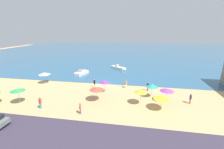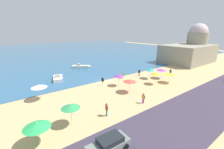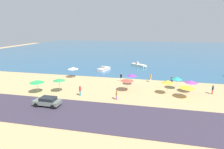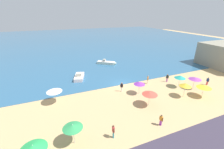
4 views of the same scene
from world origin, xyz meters
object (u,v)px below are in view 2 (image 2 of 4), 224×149
at_px(beach_umbrella_3, 71,107).
at_px(beach_umbrella_2, 130,81).
at_px(harbor_fortress, 191,49).
at_px(bather_1, 124,74).
at_px(skiff_nearshore, 58,78).
at_px(beach_umbrella_4, 37,125).
at_px(beach_umbrella_6, 150,69).
at_px(beach_umbrella_7, 156,73).
at_px(parked_car_0, 109,144).
at_px(bather_3, 139,72).
at_px(beach_umbrella_5, 169,74).
at_px(bather_5, 107,109).
at_px(bather_2, 170,72).
at_px(beach_umbrella_1, 119,76).
at_px(beach_umbrella_8, 161,70).
at_px(beach_umbrella_0, 39,86).
at_px(skiff_offshore, 81,67).
at_px(bather_4, 143,98).
at_px(bather_0, 103,81).

bearing_deg(beach_umbrella_3, beach_umbrella_2, 14.11).
xyz_separation_m(beach_umbrella_2, harbor_fortress, (35.26, 7.27, 2.07)).
relative_size(bather_1, skiff_nearshore, 0.37).
bearing_deg(beach_umbrella_4, beach_umbrella_6, 16.12).
relative_size(beach_umbrella_7, parked_car_0, 0.65).
relative_size(bather_3, parked_car_0, 0.43).
xyz_separation_m(beach_umbrella_5, bather_5, (-17.57, -2.64, -0.88)).
bearing_deg(skiff_nearshore, bather_2, -28.99).
bearing_deg(beach_umbrella_1, beach_umbrella_8, -11.07).
xyz_separation_m(beach_umbrella_0, bather_5, (5.69, -10.07, -1.26)).
xyz_separation_m(beach_umbrella_4, beach_umbrella_7, (22.60, 4.02, 0.16)).
height_order(parked_car_0, skiff_offshore, parked_car_0).
bearing_deg(beach_umbrella_0, beach_umbrella_2, -25.06).
relative_size(beach_umbrella_5, bather_4, 1.48).
bearing_deg(beach_umbrella_0, beach_umbrella_8, -10.71).
relative_size(beach_umbrella_4, beach_umbrella_7, 0.96).
height_order(beach_umbrella_8, bather_1, beach_umbrella_8).
relative_size(beach_umbrella_2, skiff_offshore, 0.48).
height_order(beach_umbrella_8, skiff_nearshore, beach_umbrella_8).
xyz_separation_m(beach_umbrella_8, skiff_offshore, (-10.37, 19.74, -1.60)).
relative_size(beach_umbrella_4, bather_2, 1.51).
relative_size(beach_umbrella_8, bather_5, 1.30).
xyz_separation_m(beach_umbrella_5, bather_1, (-5.73, 7.74, -0.91)).
bearing_deg(beach_umbrella_8, skiff_offshore, 117.71).
xyz_separation_m(beach_umbrella_8, harbor_fortress, (24.09, 5.69, 2.16)).
distance_m(bather_0, bather_3, 10.48).
xyz_separation_m(beach_umbrella_0, beach_umbrella_2, (13.27, -6.20, -0.13)).
distance_m(beach_umbrella_4, bather_1, 22.53).
distance_m(bather_2, skiff_offshore, 24.28).
relative_size(beach_umbrella_1, bather_2, 1.43).
bearing_deg(beach_umbrella_6, harbor_fortress, 9.22).
height_order(bather_0, harbor_fortress, harbor_fortress).
xyz_separation_m(bather_4, parked_car_0, (-9.54, -4.51, -0.10)).
distance_m(bather_3, skiff_nearshore, 18.55).
bearing_deg(bather_2, beach_umbrella_1, 171.43).
bearing_deg(bather_3, harbor_fortress, 3.31).
relative_size(bather_4, harbor_fortress, 0.09).
bearing_deg(beach_umbrella_1, beach_umbrella_3, -151.64).
bearing_deg(bather_0, parked_car_0, -121.40).
distance_m(beach_umbrella_5, parked_car_0, 22.11).
xyz_separation_m(beach_umbrella_3, bather_5, (4.28, -0.89, -1.32)).
bearing_deg(beach_umbrella_1, harbor_fortress, 5.90).
height_order(beach_umbrella_5, beach_umbrella_7, beach_umbrella_7).
relative_size(beach_umbrella_2, beach_umbrella_7, 0.91).
relative_size(beach_umbrella_1, bather_1, 1.36).
xyz_separation_m(beach_umbrella_4, bather_5, (8.00, 0.22, -1.10)).
height_order(beach_umbrella_5, skiff_nearshore, beach_umbrella_5).
xyz_separation_m(beach_umbrella_4, bather_1, (19.85, 10.60, -1.13)).
distance_m(beach_umbrella_5, beach_umbrella_6, 4.37).
bearing_deg(bather_1, bather_4, -116.89).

